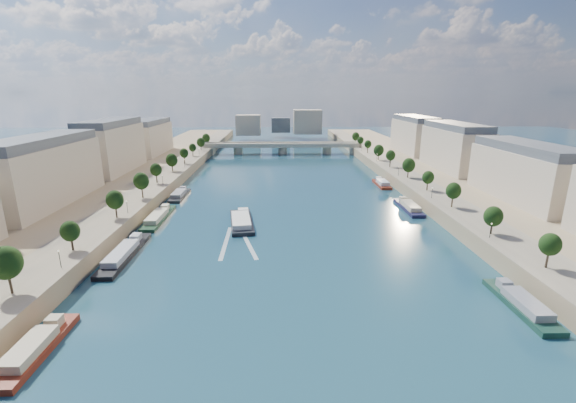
{
  "coord_description": "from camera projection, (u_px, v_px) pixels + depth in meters",
  "views": [
    {
      "loc": [
        -4.38,
        -49.74,
        42.59
      ],
      "look_at": [
        -0.41,
        82.7,
        5.0
      ],
      "focal_mm": 24.0,
      "sensor_mm": 36.0,
      "label": 1
    }
  ],
  "objects": [
    {
      "name": "trees_left",
      "position": [
        150.0,
        176.0,
        153.22
      ],
      "size": [
        4.8,
        268.8,
        8.26
      ],
      "color": "#382B1E",
      "rests_on": "ground"
    },
    {
      "name": "quay_right",
      "position": [
        464.0,
        194.0,
        157.13
      ],
      "size": [
        44.0,
        520.0,
        5.0
      ],
      "primitive_type": "cube",
      "color": "#9E8460",
      "rests_on": "ground"
    },
    {
      "name": "moored_barges_right",
      "position": [
        450.0,
        243.0,
        110.77
      ],
      "size": [
        5.0,
        162.08,
        3.6
      ],
      "color": "black",
      "rests_on": "ground"
    },
    {
      "name": "skyline",
      "position": [
        284.0,
        123.0,
        362.93
      ],
      "size": [
        79.0,
        42.0,
        22.0
      ],
      "color": "#BEAC92",
      "rests_on": "ground"
    },
    {
      "name": "trees_right",
      "position": [
        416.0,
        171.0,
        164.08
      ],
      "size": [
        4.8,
        268.8,
        8.26
      ],
      "color": "#382B1E",
      "rests_on": "ground"
    },
    {
      "name": "bridge",
      "position": [
        283.0,
        147.0,
        276.08
      ],
      "size": [
        112.0,
        12.0,
        8.15
      ],
      "color": "#C1B79E",
      "rests_on": "ground"
    },
    {
      "name": "pave_right",
      "position": [
        428.0,
        189.0,
        156.0
      ],
      "size": [
        14.0,
        520.0,
        0.1
      ],
      "primitive_type": "cube",
      "color": "gray",
      "rests_on": "quay_right"
    },
    {
      "name": "tour_barge",
      "position": [
        241.0,
        221.0,
        129.31
      ],
      "size": [
        10.43,
        25.69,
        3.58
      ],
      "rotation": [
        0.0,
        0.0,
        0.14
      ],
      "color": "black",
      "rests_on": "ground"
    },
    {
      "name": "moored_barges_left",
      "position": [
        120.0,
        259.0,
        100.2
      ],
      "size": [
        5.0,
        150.49,
        3.6
      ],
      "color": "#1A203A",
      "rests_on": "ground"
    },
    {
      "name": "pave_left",
      "position": [
        144.0,
        191.0,
        152.72
      ],
      "size": [
        14.0,
        520.0,
        0.1
      ],
      "primitive_type": "cube",
      "color": "gray",
      "rests_on": "quay_left"
    },
    {
      "name": "quay_left",
      "position": [
        107.0,
        197.0,
        152.99
      ],
      "size": [
        44.0,
        520.0,
        5.0
      ],
      "primitive_type": "cube",
      "color": "#9E8460",
      "rests_on": "ground"
    },
    {
      "name": "buildings_left",
      "position": [
        83.0,
        158.0,
        160.35
      ],
      "size": [
        16.0,
        226.0,
        23.2
      ],
      "color": "#BEAC92",
      "rests_on": "ground"
    },
    {
      "name": "lamps_left",
      "position": [
        147.0,
        190.0,
        142.49
      ],
      "size": [
        0.36,
        200.36,
        4.28
      ],
      "color": "black",
      "rests_on": "ground"
    },
    {
      "name": "buildings_right",
      "position": [
        484.0,
        156.0,
        165.24
      ],
      "size": [
        16.0,
        226.0,
        23.2
      ],
      "color": "#BEAC92",
      "rests_on": "ground"
    },
    {
      "name": "ground",
      "position": [
        288.0,
        202.0,
        155.74
      ],
      "size": [
        700.0,
        700.0,
        0.0
      ],
      "primitive_type": "plane",
      "color": "#0E2A3E",
      "rests_on": "ground"
    },
    {
      "name": "lamps_right",
      "position": [
        413.0,
        179.0,
        159.94
      ],
      "size": [
        0.36,
        200.36,
        4.28
      ],
      "color": "black",
      "rests_on": "ground"
    },
    {
      "name": "wake",
      "position": [
        237.0,
        242.0,
        113.51
      ],
      "size": [
        11.05,
        26.01,
        0.04
      ],
      "color": "silver",
      "rests_on": "ground"
    }
  ]
}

